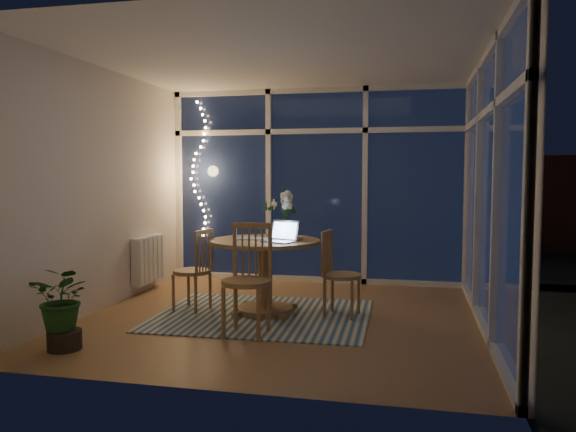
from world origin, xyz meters
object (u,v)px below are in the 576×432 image
object	(u,v)px
chair_front	(246,279)
laptop	(279,231)
dining_table	(265,277)
potted_plant	(63,304)
chair_right	(342,273)
flower_vase	(284,228)
chair_left	(192,269)

from	to	relation	value
chair_front	laptop	bearing A→B (deg)	78.11
chair_front	dining_table	bearing A→B (deg)	94.13
potted_plant	chair_right	bearing A→B (deg)	36.50
chair_front	potted_plant	world-z (taller)	chair_front
chair_right	flower_vase	size ratio (longest dim) A/B	4.27
flower_vase	chair_right	bearing A→B (deg)	-18.87
laptop	potted_plant	bearing A→B (deg)	-117.48
chair_left	flower_vase	world-z (taller)	flower_vase
flower_vase	potted_plant	bearing A→B (deg)	-129.24
dining_table	chair_front	world-z (taller)	chair_front
chair_right	potted_plant	bearing A→B (deg)	134.58
chair_right	chair_front	xyz separation A→B (m)	(-0.76, -0.84, 0.06)
chair_left	chair_front	xyz separation A→B (m)	(0.84, -0.76, 0.07)
chair_left	chair_right	distance (m)	1.60
chair_left	dining_table	bearing A→B (deg)	104.62
dining_table	chair_right	world-z (taller)	chair_right
chair_left	chair_right	xyz separation A→B (m)	(1.60, 0.08, 0.00)
dining_table	flower_vase	distance (m)	0.58
chair_right	laptop	distance (m)	0.79
chair_right	potted_plant	size ratio (longest dim) A/B	1.18
chair_front	laptop	world-z (taller)	chair_front
chair_front	potted_plant	bearing A→B (deg)	-150.14
chair_left	potted_plant	distance (m)	1.58
chair_left	flower_vase	bearing A→B (deg)	119.37
dining_table	chair_left	size ratio (longest dim) A/B	1.29
chair_right	potted_plant	distance (m)	2.64
chair_left	chair_front	size ratio (longest dim) A/B	0.87
laptop	potted_plant	distance (m)	2.09
chair_left	laptop	world-z (taller)	laptop
laptop	flower_vase	xyz separation A→B (m)	(-0.04, 0.43, -0.01)
chair_left	chair_right	bearing A→B (deg)	104.44
chair_left	chair_right	world-z (taller)	chair_right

